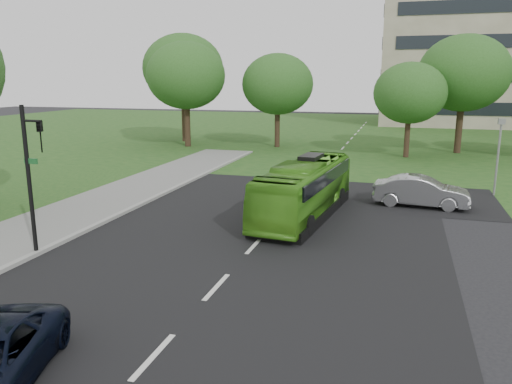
% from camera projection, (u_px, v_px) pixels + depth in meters
% --- Properties ---
extents(ground, '(160.00, 160.00, 0.00)m').
position_uv_depth(ground, '(238.00, 264.00, 16.83)').
color(ground, black).
rests_on(ground, ground).
extents(street_surfaces, '(120.00, 120.00, 0.15)m').
position_uv_depth(street_surfaces, '(327.00, 160.00, 38.21)').
color(street_surfaces, black).
rests_on(street_surfaces, ground).
extents(tree_park_a, '(7.09, 7.09, 9.42)m').
position_uv_depth(tree_park_a, '(186.00, 76.00, 44.77)').
color(tree_park_a, black).
rests_on(tree_park_a, ground).
extents(tree_park_b, '(6.38, 6.38, 8.36)m').
position_uv_depth(tree_park_b, '(278.00, 84.00, 44.56)').
color(tree_park_b, black).
rests_on(tree_park_b, ground).
extents(tree_park_c, '(5.58, 5.58, 7.41)m').
position_uv_depth(tree_park_c, '(410.00, 93.00, 38.67)').
color(tree_park_c, black).
rests_on(tree_park_c, ground).
extents(tree_park_d, '(7.32, 7.32, 9.68)m').
position_uv_depth(tree_park_d, '(464.00, 73.00, 40.63)').
color(tree_park_d, black).
rests_on(tree_park_d, ground).
extents(tree_park_f, '(7.81, 7.81, 10.43)m').
position_uv_depth(tree_park_f, '(183.00, 69.00, 48.45)').
color(tree_park_f, black).
rests_on(tree_park_f, ground).
extents(bus, '(3.10, 9.21, 2.52)m').
position_uv_depth(bus, '(305.00, 189.00, 22.47)').
color(bus, '#4C9F21').
rests_on(bus, ground).
extents(sedan, '(4.64, 1.94, 1.49)m').
position_uv_depth(sedan, '(421.00, 191.00, 24.34)').
color(sedan, '#A9AAAE').
rests_on(sedan, ground).
extents(traffic_light, '(0.84, 0.24, 5.27)m').
position_uv_depth(traffic_light, '(32.00, 169.00, 17.06)').
color(traffic_light, black).
rests_on(traffic_light, ground).
extents(camera_pole, '(0.39, 0.35, 4.09)m').
position_uv_depth(camera_pole, '(499.00, 146.00, 26.22)').
color(camera_pole, gray).
rests_on(camera_pole, ground).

